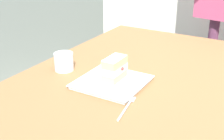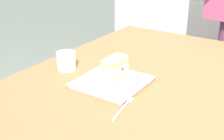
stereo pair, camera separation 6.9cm
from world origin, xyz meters
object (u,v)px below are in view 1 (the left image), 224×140
dessert_plate (112,82)px  cake_slice (114,69)px  patio_table (124,105)px  dessert_fork (127,106)px  coffee_cup (63,62)px

dessert_plate → cake_slice: size_ratio=2.29×
patio_table → dessert_fork: bearing=-148.5°
cake_slice → coffee_cup: 0.26m
dessert_plate → dessert_fork: (-0.14, -0.14, -0.00)m
dessert_fork → cake_slice: bearing=42.8°
dessert_fork → patio_table: bearing=31.5°
patio_table → dessert_plate: bearing=110.9°
patio_table → coffee_cup: size_ratio=18.79×
patio_table → cake_slice: (-0.00, 0.05, 0.16)m
dessert_fork → coffee_cup: bearing=69.6°
patio_table → dessert_plate: (-0.02, 0.05, 0.10)m
patio_table → cake_slice: cake_slice is taller
cake_slice → dessert_plate: bearing=174.9°
cake_slice → coffee_cup: (-0.00, 0.26, -0.02)m
dessert_plate → cake_slice: cake_slice is taller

